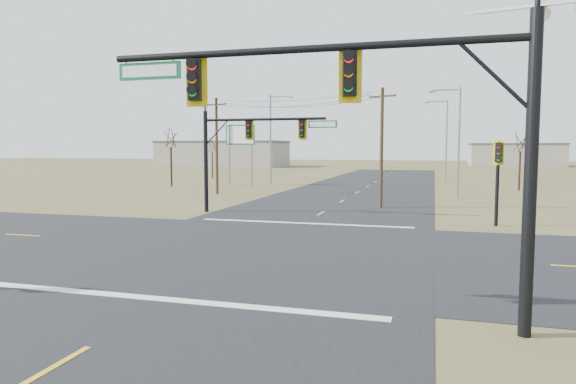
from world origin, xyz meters
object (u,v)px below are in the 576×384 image
object	(u,v)px
mast_arm_near	(362,104)
utility_pole_far	(217,144)
streetlight_a	(456,136)
streetlight_b	(445,136)
bare_tree_c	(521,142)
utility_pole_near	(382,145)
bare_tree_a	(171,137)
bare_tree_b	(212,146)
highway_sign	(240,143)
mast_arm_far	(250,139)
streetlight_c	(272,134)
pedestal_signal_ne	(498,164)

from	to	relation	value
mast_arm_near	utility_pole_far	distance (m)	35.50
streetlight_a	streetlight_b	size ratio (longest dim) A/B	0.90
streetlight_b	bare_tree_c	world-z (taller)	streetlight_b
streetlight_b	utility_pole_near	bearing A→B (deg)	-92.11
bare_tree_a	bare_tree_b	world-z (taller)	bare_tree_a
highway_sign	bare_tree_a	xyz separation A→B (m)	(-6.47, -4.08, 0.58)
mast_arm_far	highway_sign	world-z (taller)	highway_sign
mast_arm_near	streetlight_c	bearing A→B (deg)	95.16
mast_arm_near	mast_arm_far	size ratio (longest dim) A/B	1.18
utility_pole_near	streetlight_b	size ratio (longest dim) A/B	0.82
mast_arm_near	highway_sign	size ratio (longest dim) A/B	1.53
utility_pole_far	bare_tree_c	world-z (taller)	utility_pole_far
bare_tree_b	bare_tree_c	size ratio (longest dim) A/B	0.92
streetlight_c	bare_tree_b	xyz separation A→B (m)	(-11.06, 7.57, -1.28)
mast_arm_far	streetlight_b	world-z (taller)	streetlight_b
mast_arm_near	streetlight_a	world-z (taller)	streetlight_a
bare_tree_a	streetlight_b	bearing A→B (deg)	31.57
utility_pole_near	highway_sign	bearing A→B (deg)	134.21
utility_pole_near	mast_arm_near	bearing A→B (deg)	-85.49
mast_arm_near	bare_tree_a	size ratio (longest dim) A/B	1.54
utility_pole_far	streetlight_b	xyz separation A→B (m)	(20.23, 24.68, 1.20)
streetlight_a	streetlight_c	bearing A→B (deg)	155.49
mast_arm_far	bare_tree_c	size ratio (longest dim) A/B	1.44
mast_arm_near	pedestal_signal_ne	bearing A→B (deg)	58.88
mast_arm_far	utility_pole_near	bearing A→B (deg)	29.16
streetlight_c	streetlight_a	bearing A→B (deg)	-18.97
highway_sign	bare_tree_a	size ratio (longest dim) A/B	1.01
streetlight_c	bare_tree_c	distance (m)	26.48
bare_tree_a	highway_sign	bearing A→B (deg)	32.22
mast_arm_near	bare_tree_a	bearing A→B (deg)	109.24
mast_arm_far	highway_sign	bearing A→B (deg)	107.00
streetlight_a	streetlight_c	distance (m)	23.50
streetlight_c	mast_arm_far	bearing A→B (deg)	-62.43
pedestal_signal_ne	streetlight_a	distance (m)	15.76
utility_pole_near	utility_pole_far	distance (m)	16.95
highway_sign	bare_tree_b	xyz separation A→B (m)	(-8.24, 10.61, -0.23)
mast_arm_near	mast_arm_far	bearing A→B (deg)	102.27
utility_pole_far	mast_arm_far	bearing A→B (deg)	-57.74
utility_pole_far	bare_tree_a	size ratio (longest dim) A/B	1.29
mast_arm_near	bare_tree_c	bearing A→B (deg)	62.06
mast_arm_far	bare_tree_a	world-z (taller)	bare_tree_a
mast_arm_far	utility_pole_far	xyz separation A→B (m)	(-7.74, 12.26, -0.23)
bare_tree_b	streetlight_c	bearing A→B (deg)	-34.39
utility_pole_far	streetlight_b	distance (m)	31.93
highway_sign	streetlight_c	bearing A→B (deg)	53.50
streetlight_a	mast_arm_near	bearing A→B (deg)	-88.58
utility_pole_near	bare_tree_b	xyz separation A→B (m)	(-25.74, 28.59, 0.14)
utility_pole_near	highway_sign	size ratio (longest dim) A/B	1.23
bare_tree_c	mast_arm_near	bearing A→B (deg)	-102.92
streetlight_a	streetlight_b	xyz separation A→B (m)	(-0.54, 22.92, 0.60)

